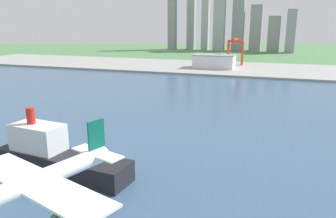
{
  "coord_description": "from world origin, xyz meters",
  "views": [
    {
      "loc": [
        65.52,
        50.08,
        59.0
      ],
      "look_at": [
        18.77,
        186.82,
        21.09
      ],
      "focal_mm": 34.72,
      "sensor_mm": 36.0,
      "label": 1
    }
  ],
  "objects_px": {
    "airplane_landing": "(28,185)",
    "port_crane_red": "(236,46)",
    "cargo_ship": "(55,156)",
    "warehouse_main": "(214,61)"
  },
  "relations": [
    {
      "from": "airplane_landing",
      "to": "port_crane_red",
      "type": "relative_size",
      "value": 1.06
    },
    {
      "from": "warehouse_main",
      "to": "airplane_landing",
      "type": "bearing_deg",
      "value": -84.24
    },
    {
      "from": "airplane_landing",
      "to": "cargo_ship",
      "type": "xyz_separation_m",
      "value": [
        -40.06,
        57.19,
        -22.4
      ]
    },
    {
      "from": "airplane_landing",
      "to": "port_crane_red",
      "type": "height_order",
      "value": "port_crane_red"
    },
    {
      "from": "port_crane_red",
      "to": "warehouse_main",
      "type": "xyz_separation_m",
      "value": [
        -21.41,
        -43.01,
        -17.9
      ]
    },
    {
      "from": "cargo_ship",
      "to": "airplane_landing",
      "type": "bearing_deg",
      "value": -54.99
    },
    {
      "from": "cargo_ship",
      "to": "warehouse_main",
      "type": "distance_m",
      "value": 326.85
    },
    {
      "from": "airplane_landing",
      "to": "cargo_ship",
      "type": "relative_size",
      "value": 0.7
    },
    {
      "from": "port_crane_red",
      "to": "warehouse_main",
      "type": "bearing_deg",
      "value": -116.47
    },
    {
      "from": "cargo_ship",
      "to": "port_crane_red",
      "type": "relative_size",
      "value": 1.52
    }
  ]
}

